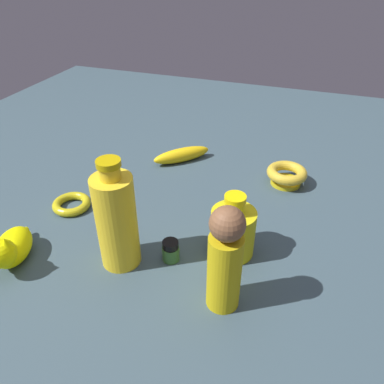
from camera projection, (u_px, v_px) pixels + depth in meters
name	position (u px, v px, depth m)	size (l,w,h in m)	color
ground	(192.00, 209.00, 0.92)	(2.00, 2.00, 0.00)	#384C56
bottle_short	(233.00, 231.00, 0.76)	(0.09, 0.09, 0.14)	yellow
nail_polish_jar	(171.00, 251.00, 0.76)	(0.04, 0.04, 0.05)	#37672E
banana	(182.00, 155.00, 1.11)	(0.18, 0.04, 0.04)	yellow
bottle_tall	(116.00, 220.00, 0.71)	(0.08, 0.08, 0.23)	yellow
bowl	(287.00, 174.00, 1.00)	(0.11, 0.11, 0.05)	gold
bangle	(72.00, 204.00, 0.92)	(0.09, 0.09, 0.02)	gold
person_figure_adult	(225.00, 260.00, 0.62)	(0.07, 0.07, 0.21)	gold
cat_figurine	(10.00, 248.00, 0.75)	(0.10, 0.15, 0.09)	#F8F305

